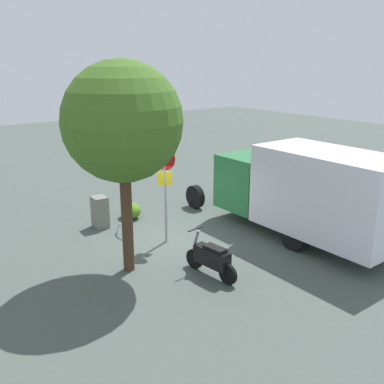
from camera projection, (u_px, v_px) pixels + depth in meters
ground_plane at (172, 241)px, 13.93m from camera, size 60.00×60.00×0.00m
box_truck_near at (303, 189)px, 13.80m from camera, size 7.98×2.20×2.98m
motorcycle at (212, 258)px, 11.52m from camera, size 1.81×0.56×1.20m
stop_sign at (165, 179)px, 13.29m from camera, size 0.71×0.33×3.11m
street_tree at (123, 123)px, 10.89m from camera, size 3.07×3.07×5.61m
utility_cabinet at (100, 212)px, 14.96m from camera, size 0.57×0.49×1.09m
bike_rack_hoop at (123, 236)px, 14.30m from camera, size 0.85×0.05×0.85m
shrub_near_sign at (131, 210)px, 15.89m from camera, size 0.85×0.69×0.58m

